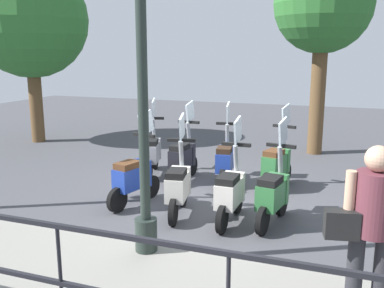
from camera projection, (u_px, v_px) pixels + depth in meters
The scene contains 14 objects.
ground_plane at pixel (215, 200), 7.32m from camera, with size 28.00×28.00×0.00m, color #424247.
fence_railing at pixel (60, 263), 3.27m from camera, with size 0.04×16.03×1.07m.
lamp_post_near at pixel (142, 83), 4.71m from camera, with size 0.26×0.90×4.48m.
pedestrian_with_bag at pixel (370, 222), 3.58m from camera, with size 0.39×0.64×1.59m.
tree_large at pixel (30, 20), 11.41m from camera, with size 3.09×3.09×4.87m.
tree_distant at pixel (323, 6), 9.94m from camera, with size 2.30×2.30×4.73m.
scooter_near_0 at pixel (273, 193), 6.17m from camera, with size 1.23×0.47×1.54m.
scooter_near_1 at pixel (230, 191), 6.25m from camera, with size 1.23×0.44×1.54m.
scooter_near_2 at pixel (178, 185), 6.54m from camera, with size 1.22×0.48×1.54m.
scooter_near_3 at pixel (134, 177), 6.99m from camera, with size 1.21×0.52×1.54m.
scooter_far_0 at pixel (277, 163), 7.82m from camera, with size 1.21×0.53×1.54m.
scooter_far_1 at pixel (225, 160), 8.08m from camera, with size 1.23×0.45×1.54m.
scooter_far_2 at pixel (183, 157), 8.29m from camera, with size 1.23×0.44×1.54m.
scooter_far_3 at pixel (152, 151), 8.75m from camera, with size 1.20×0.54×1.54m.
Camera 1 is at (-6.69, -1.97, 2.48)m, focal length 40.00 mm.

